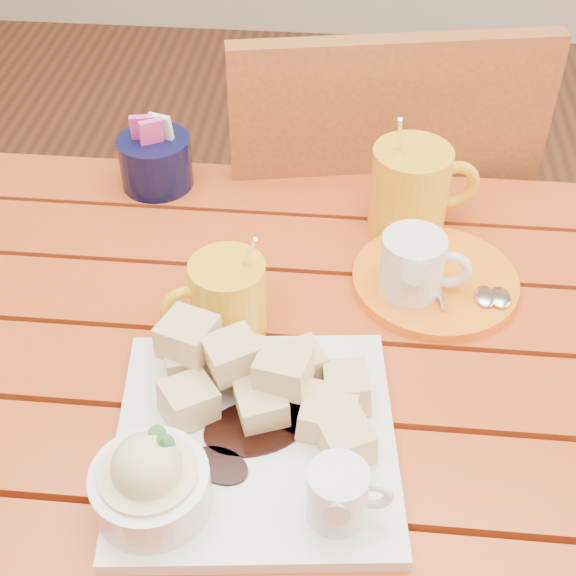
# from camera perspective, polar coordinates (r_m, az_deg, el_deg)

# --- Properties ---
(table) EXTENTS (1.20, 0.79, 0.75)m
(table) POSITION_cam_1_polar(r_m,az_deg,el_deg) (0.95, -3.68, -10.28)
(table) COLOR #A74415
(table) RESTS_ON ground
(dessert_plate) EXTENTS (0.30, 0.30, 0.11)m
(dessert_plate) POSITION_cam_1_polar(r_m,az_deg,el_deg) (0.77, -3.77, -10.44)
(dessert_plate) COLOR white
(dessert_plate) RESTS_ON table
(coffee_mug_left) EXTENTS (0.11, 0.08, 0.14)m
(coffee_mug_left) POSITION_cam_1_polar(r_m,az_deg,el_deg) (0.88, -4.43, -0.66)
(coffee_mug_left) COLOR gold
(coffee_mug_left) RESTS_ON table
(coffee_mug_right) EXTENTS (0.14, 0.10, 0.17)m
(coffee_mug_right) POSITION_cam_1_polar(r_m,az_deg,el_deg) (1.04, 8.81, 7.12)
(coffee_mug_right) COLOR gold
(coffee_mug_right) RESTS_ON table
(cream_pitcher) EXTENTS (0.11, 0.09, 0.09)m
(cream_pitcher) POSITION_cam_1_polar(r_m,az_deg,el_deg) (0.93, 8.93, 1.46)
(cream_pitcher) COLOR white
(cream_pitcher) RESTS_ON table
(sugar_caddy) EXTENTS (0.10, 0.10, 0.11)m
(sugar_caddy) POSITION_cam_1_polar(r_m,az_deg,el_deg) (1.13, -9.41, 8.95)
(sugar_caddy) COLOR black
(sugar_caddy) RESTS_ON table
(orange_saucer) EXTENTS (0.20, 0.20, 0.02)m
(orange_saucer) POSITION_cam_1_polar(r_m,az_deg,el_deg) (0.98, 10.51, 0.49)
(orange_saucer) COLOR orange
(orange_saucer) RESTS_ON table
(chair_far) EXTENTS (0.52, 0.52, 0.95)m
(chair_far) POSITION_cam_1_polar(r_m,az_deg,el_deg) (1.40, 5.39, 3.61)
(chair_far) COLOR brown
(chair_far) RESTS_ON ground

